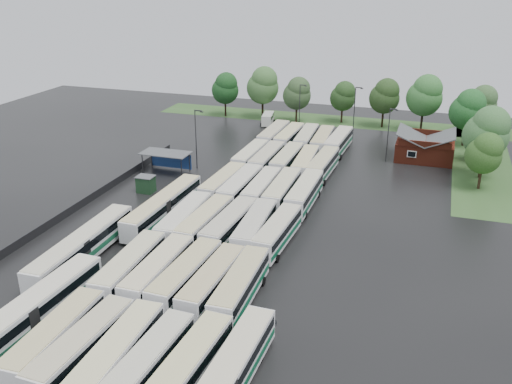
% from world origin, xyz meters
% --- Properties ---
extents(ground, '(160.00, 160.00, 0.00)m').
position_xyz_m(ground, '(0.00, 0.00, 0.00)').
color(ground, black).
rests_on(ground, ground).
extents(brick_building, '(10.07, 8.60, 5.39)m').
position_xyz_m(brick_building, '(24.00, 42.77, 1.87)').
color(brick_building, maroon).
rests_on(brick_building, ground).
extents(wash_shed, '(8.20, 4.20, 3.58)m').
position_xyz_m(wash_shed, '(-17.20, 22.02, 2.99)').
color(wash_shed, '#2D2D30').
rests_on(wash_shed, ground).
extents(utility_hut, '(2.70, 2.20, 2.62)m').
position_xyz_m(utility_hut, '(-16.20, 12.60, 1.32)').
color(utility_hut, '#15351A').
rests_on(utility_hut, ground).
extents(grass_strip_north, '(80.00, 10.00, 0.01)m').
position_xyz_m(grass_strip_north, '(2.00, 64.80, 0.01)').
color(grass_strip_north, '#345926').
rests_on(grass_strip_north, ground).
extents(grass_strip_east, '(10.00, 50.00, 0.01)m').
position_xyz_m(grass_strip_east, '(34.00, 42.80, 0.01)').
color(grass_strip_east, '#345926').
rests_on(grass_strip_east, ground).
extents(west_fence, '(0.10, 50.00, 1.20)m').
position_xyz_m(west_fence, '(-22.20, 8.00, 0.60)').
color(west_fence, '#2D2D30').
rests_on(west_fence, ground).
extents(bus_r0c0, '(3.06, 12.83, 3.55)m').
position_xyz_m(bus_r0c0, '(-4.42, -25.79, 1.95)').
color(bus_r0c0, white).
rests_on(bus_r0c0, ground).
extents(bus_r0c1, '(3.26, 12.84, 3.54)m').
position_xyz_m(bus_r0c1, '(-1.36, -26.15, 1.95)').
color(bus_r0c1, white).
rests_on(bus_r0c1, ground).
extents(bus_r0c2, '(3.10, 13.07, 3.62)m').
position_xyz_m(bus_r0c2, '(2.11, -26.19, 1.99)').
color(bus_r0c2, white).
rests_on(bus_r0c2, ground).
extents(bus_r0c3, '(3.16, 12.43, 3.43)m').
position_xyz_m(bus_r0c3, '(5.08, -26.23, 1.89)').
color(bus_r0c3, white).
rests_on(bus_r0c3, ground).
extents(bus_r0c4, '(3.35, 12.92, 3.56)m').
position_xyz_m(bus_r0c4, '(8.53, -25.81, 1.96)').
color(bus_r0c4, white).
rests_on(bus_r0c4, ground).
extents(bus_r1c0, '(3.24, 13.08, 3.62)m').
position_xyz_m(bus_r1c0, '(-4.57, -12.41, 1.99)').
color(bus_r1c0, white).
rests_on(bus_r1c0, ground).
extents(bus_r1c1, '(2.77, 12.93, 3.60)m').
position_xyz_m(bus_r1c1, '(-1.21, -12.20, 1.98)').
color(bus_r1c1, white).
rests_on(bus_r1c1, ground).
extents(bus_r1c2, '(3.27, 13.02, 3.60)m').
position_xyz_m(bus_r1c2, '(2.02, -12.14, 1.98)').
color(bus_r1c2, white).
rests_on(bus_r1c2, ground).
extents(bus_r1c3, '(3.02, 12.69, 3.51)m').
position_xyz_m(bus_r1c3, '(5.18, -12.33, 1.93)').
color(bus_r1c3, white).
rests_on(bus_r1c3, ground).
extents(bus_r1c4, '(3.06, 12.91, 3.58)m').
position_xyz_m(bus_r1c4, '(8.26, -12.28, 1.97)').
color(bus_r1c4, white).
rests_on(bus_r1c4, ground).
extents(bus_r2c0, '(3.15, 13.11, 3.63)m').
position_xyz_m(bus_r2c0, '(-4.22, 0.89, 1.99)').
color(bus_r2c0, white).
rests_on(bus_r2c0, ground).
extents(bus_r2c1, '(3.19, 12.86, 3.55)m').
position_xyz_m(bus_r2c1, '(-1.36, 1.02, 1.95)').
color(bus_r2c1, white).
rests_on(bus_r2c1, ground).
extents(bus_r2c2, '(3.39, 13.04, 3.60)m').
position_xyz_m(bus_r2c2, '(1.97, 1.26, 1.98)').
color(bus_r2c2, white).
rests_on(bus_r2c2, ground).
extents(bus_r2c3, '(3.32, 12.88, 3.55)m').
position_xyz_m(bus_r2c3, '(5.26, 1.53, 1.95)').
color(bus_r2c3, white).
rests_on(bus_r2c3, ground).
extents(bus_r2c4, '(3.14, 12.46, 3.44)m').
position_xyz_m(bus_r2c4, '(8.31, 1.41, 1.89)').
color(bus_r2c4, white).
rests_on(bus_r2c4, ground).
extents(bus_r3c0, '(3.13, 12.67, 3.50)m').
position_xyz_m(bus_r3c0, '(-4.25, 14.87, 1.93)').
color(bus_r3c0, white).
rests_on(bus_r3c0, ground).
extents(bus_r3c1, '(2.91, 12.93, 3.59)m').
position_xyz_m(bus_r3c1, '(-1.27, 14.49, 1.97)').
color(bus_r3c1, white).
rests_on(bus_r3c1, ground).
extents(bus_r3c2, '(2.79, 12.49, 3.47)m').
position_xyz_m(bus_r3c2, '(1.97, 14.79, 1.91)').
color(bus_r3c2, white).
rests_on(bus_r3c2, ground).
extents(bus_r3c3, '(2.92, 12.92, 3.59)m').
position_xyz_m(bus_r3c3, '(5.11, 14.81, 1.97)').
color(bus_r3c3, white).
rests_on(bus_r3c3, ground).
extents(bus_r3c4, '(2.78, 13.03, 3.63)m').
position_xyz_m(bus_r3c4, '(8.49, 14.79, 1.99)').
color(bus_r3c4, white).
rests_on(bus_r3c4, ground).
extents(bus_r4c0, '(2.83, 12.41, 3.44)m').
position_xyz_m(bus_r4c0, '(-4.52, 28.73, 1.89)').
color(bus_r4c0, white).
rests_on(bus_r4c0, ground).
extents(bus_r4c1, '(2.80, 12.66, 3.52)m').
position_xyz_m(bus_r4c1, '(-1.37, 28.23, 1.93)').
color(bus_r4c1, white).
rests_on(bus_r4c1, ground).
extents(bus_r4c2, '(2.74, 12.68, 3.53)m').
position_xyz_m(bus_r4c2, '(2.06, 28.62, 1.94)').
color(bus_r4c2, white).
rests_on(bus_r4c2, ground).
extents(bus_r4c3, '(3.28, 12.55, 3.46)m').
position_xyz_m(bus_r4c3, '(5.39, 28.14, 1.90)').
color(bus_r4c3, white).
rests_on(bus_r4c3, ground).
extents(bus_r4c4, '(3.13, 12.76, 3.53)m').
position_xyz_m(bus_r4c4, '(8.36, 28.08, 1.94)').
color(bus_r4c4, white).
rests_on(bus_r4c4, ground).
extents(bus_r5c0, '(2.95, 13.03, 3.62)m').
position_xyz_m(bus_r5c0, '(-4.33, 42.25, 1.99)').
color(bus_r5c0, white).
rests_on(bus_r5c0, ground).
extents(bus_r5c1, '(2.94, 12.56, 3.48)m').
position_xyz_m(bus_r5c1, '(-1.21, 42.16, 1.91)').
color(bus_r5c1, white).
rests_on(bus_r5c1, ground).
extents(bus_r5c2, '(3.26, 12.64, 3.49)m').
position_xyz_m(bus_r5c2, '(2.16, 42.25, 1.92)').
color(bus_r5c2, white).
rests_on(bus_r5c2, ground).
extents(bus_r5c3, '(3.11, 12.49, 3.45)m').
position_xyz_m(bus_r5c3, '(5.35, 41.96, 1.90)').
color(bus_r5c3, white).
rests_on(bus_r5c3, ground).
extents(bus_r5c4, '(3.24, 13.06, 3.61)m').
position_xyz_m(bus_r5c4, '(8.44, 41.80, 1.98)').
color(bus_r5c4, white).
rests_on(bus_r5c4, ground).
extents(artic_bus_west_a, '(3.44, 19.45, 3.59)m').
position_xyz_m(artic_bus_west_a, '(-9.08, -23.25, 1.99)').
color(artic_bus_west_a, white).
rests_on(artic_bus_west_a, ground).
extents(artic_bus_west_b, '(3.10, 18.78, 3.47)m').
position_xyz_m(artic_bus_west_b, '(-8.95, 4.35, 1.93)').
color(artic_bus_west_b, white).
rests_on(artic_bus_west_b, ground).
extents(artic_bus_west_c, '(3.06, 19.25, 3.56)m').
position_xyz_m(artic_bus_west_c, '(-12.48, -9.69, 1.98)').
color(artic_bus_west_c, white).
rests_on(artic_bus_west_c, ground).
extents(minibus, '(2.94, 5.89, 2.46)m').
position_xyz_m(minibus, '(-10.08, 56.96, 1.36)').
color(minibus, white).
rests_on(minibus, ground).
extents(tree_north_0, '(6.20, 6.20, 10.27)m').
position_xyz_m(tree_north_0, '(-21.50, 60.95, 6.61)').
color(tree_north_0, black).
rests_on(tree_north_0, ground).
extents(tree_north_1, '(7.22, 7.22, 11.96)m').
position_xyz_m(tree_north_1, '(-12.66, 61.70, 7.69)').
color(tree_north_1, black).
rests_on(tree_north_1, ground).
extents(tree_north_2, '(6.21, 6.21, 10.28)m').
position_xyz_m(tree_north_2, '(-4.43, 60.68, 6.61)').
color(tree_north_2, '#362517').
rests_on(tree_north_2, ground).
extents(tree_north_3, '(5.66, 5.66, 9.37)m').
position_xyz_m(tree_north_3, '(5.24, 63.75, 6.03)').
color(tree_north_3, '#311E14').
rests_on(tree_north_3, ground).
extents(tree_north_4, '(6.48, 6.48, 10.73)m').
position_xyz_m(tree_north_4, '(14.34, 62.60, 6.90)').
color(tree_north_4, black).
rests_on(tree_north_4, ground).
extents(tree_north_5, '(7.39, 7.39, 12.24)m').
position_xyz_m(tree_north_5, '(22.58, 61.34, 7.87)').
color(tree_north_5, black).
rests_on(tree_north_5, ground).
extents(tree_north_6, '(6.38, 6.38, 10.57)m').
position_xyz_m(tree_north_6, '(33.72, 62.31, 6.80)').
color(tree_north_6, black).
rests_on(tree_north_6, ground).
extents(tree_east_0, '(5.61, 5.61, 9.29)m').
position_xyz_m(tree_east_0, '(33.17, 30.19, 5.98)').
color(tree_east_0, '#342517').
rests_on(tree_east_0, ground).
extents(tree_east_1, '(7.39, 7.39, 12.24)m').
position_xyz_m(tree_east_1, '(33.51, 35.65, 7.88)').
color(tree_east_1, black).
rests_on(tree_east_1, ground).
extents(tree_east_2, '(5.53, 5.53, 9.15)m').
position_xyz_m(tree_east_2, '(34.00, 44.21, 5.88)').
color(tree_east_2, black).
rests_on(tree_east_2, ground).
extents(tree_east_3, '(6.79, 6.79, 11.25)m').
position_xyz_m(tree_east_3, '(30.94, 53.80, 7.24)').
color(tree_east_3, '#362517').
rests_on(tree_east_3, ground).
extents(tree_east_4, '(5.40, 5.37, 8.89)m').
position_xyz_m(tree_east_4, '(32.08, 60.93, 5.71)').
color(tree_east_4, black).
rests_on(tree_east_4, ground).
extents(lamp_post_ne, '(1.49, 0.29, 9.69)m').
position_xyz_m(lamp_post_ne, '(17.71, 39.41, 5.62)').
color(lamp_post_ne, '#2D2D30').
rests_on(lamp_post_ne, ground).
extents(lamp_post_nw, '(1.59, 0.31, 10.33)m').
position_xyz_m(lamp_post_nw, '(-13.08, 25.39, 6.00)').
color(lamp_post_nw, '#2D2D30').
rests_on(lamp_post_nw, ground).
extents(lamp_post_back_w, '(1.50, 0.29, 9.74)m').
position_xyz_m(lamp_post_back_w, '(-2.33, 54.94, 5.65)').
color(lamp_post_back_w, '#2D2D30').
rests_on(lamp_post_back_w, ground).
extents(lamp_post_back_e, '(1.58, 0.31, 10.26)m').
position_xyz_m(lamp_post_back_e, '(9.47, 53.31, 5.96)').
color(lamp_post_back_e, '#2D2D30').
rests_on(lamp_post_back_e, ground).
extents(puddle_0, '(3.65, 3.65, 0.01)m').
position_xyz_m(puddle_0, '(-2.90, -22.35, 0.00)').
color(puddle_0, black).
rests_on(puddle_0, ground).
extents(puddle_1, '(3.90, 3.90, 0.01)m').
position_xyz_m(puddle_1, '(6.90, -19.84, 0.00)').
color(puddle_1, black).
rests_on(puddle_1, ground).
extents(puddle_2, '(7.14, 7.14, 0.01)m').
position_xyz_m(puddle_2, '(-10.21, 1.70, 0.00)').
color(puddle_2, black).
rests_on(puddle_2, ground).
extents(puddle_3, '(4.53, 4.53, 0.01)m').
position_xyz_m(puddle_3, '(6.96, -2.35, 0.00)').
color(puddle_3, black).
rests_on(puddle_3, ground).
extents(puddle_4, '(3.26, 3.26, 0.01)m').
position_xyz_m(puddle_4, '(11.37, -15.01, 0.00)').
color(puddle_4, black).
rests_on(puddle_4, ground).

